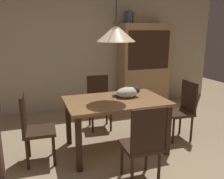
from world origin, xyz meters
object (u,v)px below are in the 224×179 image
chair_far_back (99,99)px  book_blue_wide (127,17)px  chair_near_front (143,142)px  chair_left_side (33,126)px  dining_table (116,107)px  chair_right_side (183,108)px  hutch_bookcase (144,68)px  cat_sleeping (128,92)px  book_green_slim (130,17)px  book_brown_thick (132,18)px  pendant_lamp (116,33)px

chair_far_back → book_blue_wide: book_blue_wide is taller
chair_near_front → chair_left_side: same height
dining_table → chair_near_front: size_ratio=1.51×
chair_right_side → hutch_bookcase: bearing=83.7°
chair_near_front → hutch_bookcase: (1.32, 2.62, 0.38)m
chair_right_side → cat_sleeping: bearing=175.9°
hutch_bookcase → book_green_slim: book_green_slim is taller
cat_sleeping → chair_near_front: bearing=-103.2°
book_blue_wide → book_brown_thick: (0.12, 0.00, -0.01)m
chair_near_front → chair_left_side: bearing=141.9°
chair_right_side → chair_left_side: same height
book_blue_wide → cat_sleeping: bearing=-112.0°
chair_far_back → cat_sleeping: chair_far_back is taller
cat_sleeping → book_green_slim: bearing=66.3°
dining_table → chair_near_front: 0.89m
dining_table → book_blue_wide: size_ratio=5.83×
chair_left_side → cat_sleeping: (1.34, 0.06, 0.32)m
cat_sleeping → book_blue_wide: bearing=68.0°
pendant_lamp → book_green_slim: pendant_lamp is taller
cat_sleeping → chair_far_back: bearing=104.4°
pendant_lamp → book_green_slim: 2.01m
chair_right_side → pendant_lamp: 1.61m
chair_left_side → book_brown_thick: bearing=39.1°
pendant_lamp → book_brown_thick: size_ratio=5.42×
cat_sleeping → book_green_slim: size_ratio=1.51×
chair_right_side → chair_near_front: same height
pendant_lamp → hutch_bookcase: size_ratio=0.70×
chair_left_side → book_green_slim: size_ratio=3.58×
chair_left_side → hutch_bookcase: hutch_bookcase is taller
book_green_slim → hutch_bookcase: bearing=-0.2°
chair_far_back → book_brown_thick: 1.97m
book_blue_wide → book_green_slim: bearing=0.0°
chair_far_back → pendant_lamp: 1.45m
dining_table → book_green_slim: bearing=61.3°
chair_far_back → pendant_lamp: (-0.01, -0.88, 1.15)m
chair_right_side → cat_sleeping: 0.97m
chair_right_side → chair_left_side: size_ratio=1.00×
chair_right_side → pendant_lamp: pendant_lamp is taller
chair_near_front → book_brown_thick: size_ratio=3.88×
chair_far_back → book_green_slim: book_green_slim is taller
dining_table → chair_near_front: bearing=-90.2°
dining_table → cat_sleeping: size_ratio=3.58×
chair_near_front → chair_left_side: (-1.13, 0.88, 0.00)m
pendant_lamp → book_green_slim: (0.95, 1.75, 0.32)m
chair_far_back → book_green_slim: 1.95m
chair_right_side → chair_near_front: 1.43m
chair_left_side → cat_sleeping: size_ratio=2.38×
book_blue_wide → dining_table: bearing=-117.2°
chair_near_front → pendant_lamp: (0.00, 0.88, 1.15)m
chair_near_front → cat_sleeping: size_ratio=2.38×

